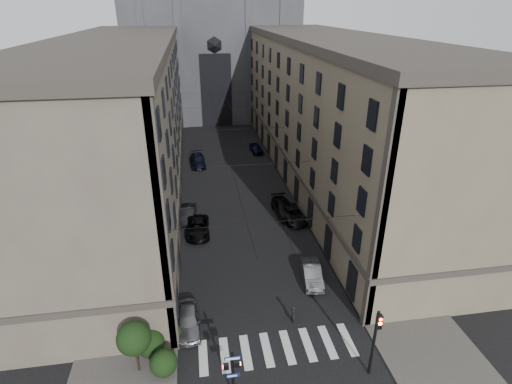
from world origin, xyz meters
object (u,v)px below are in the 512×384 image
car_right_far (256,148)px  pedestrian (293,314)px  pedestrian_signal_left (233,372)px  car_left_midfar (198,228)px  car_left_near (188,320)px  car_right_midnear (293,214)px  car_right_midfar (284,208)px  gothic_tower (211,29)px  car_left_midnear (187,214)px  traffic_light_right (375,336)px  car_left_far (198,160)px  car_right_near (312,273)px

car_right_far → pedestrian: (-3.45, -39.34, 0.06)m
pedestrian_signal_left → car_left_midfar: 20.44m
car_right_far → pedestrian: bearing=-100.0°
car_left_near → car_left_midfar: car_left_near is taller
car_left_near → car_right_midnear: 19.31m
pedestrian_signal_left → car_right_midfar: pedestrian_signal_left is taller
gothic_tower → car_left_midnear: (-6.20, -49.96, -17.04)m
traffic_light_right → car_left_midnear: 26.04m
gothic_tower → car_left_near: (-6.20, -66.96, -17.05)m
car_left_far → car_right_near: (9.16, -30.16, -0.03)m
car_left_midnear → car_right_near: size_ratio=1.03×
car_left_midnear → car_right_midfar: 11.12m
gothic_tower → car_left_far: (-4.57, -32.66, -17.03)m
car_left_midfar → car_right_midfar: car_right_midfar is taller
car_left_near → pedestrian: size_ratio=2.83×
pedestrian_signal_left → car_left_near: bearing=112.5°
car_left_midnear → car_right_far: 24.50m
car_right_far → traffic_light_right: bearing=-94.4°
car_left_midfar → car_right_far: car_left_midfar is taller
traffic_light_right → car_left_midfar: size_ratio=1.00×
car_left_near → traffic_light_right: bearing=-29.2°
car_left_near → car_left_far: 34.33m
pedestrian_signal_left → car_right_near: 13.47m
car_left_far → car_right_near: size_ratio=1.19×
pedestrian_signal_left → car_left_far: pedestrian_signal_left is taller
car_right_midnear → car_right_midfar: (-0.73, 1.53, 0.07)m
car_left_far → pedestrian: (6.29, -34.94, 0.00)m
car_right_midnear → car_right_midfar: size_ratio=0.95×
car_left_near → car_left_midfar: size_ratio=0.84×
gothic_tower → car_left_far: gothic_tower is taller
car_left_midfar → car_right_midfar: bearing=17.9°
traffic_light_right → car_right_near: bearing=95.6°
car_left_near → car_right_far: (11.38, 38.69, -0.03)m
traffic_light_right → car_right_midfar: bearing=91.7°
pedestrian_signal_left → car_right_midfar: 24.80m
car_right_midfar → pedestrian_signal_left: bearing=-113.5°
car_left_midfar → car_right_far: bearing=69.0°
traffic_light_right → car_left_near: 13.52m
pedestrian → car_left_midnear: bearing=4.2°
car_right_near → car_right_midnear: car_right_near is taller
car_left_midfar → car_right_far: size_ratio=1.24×
car_left_midnear → gothic_tower: bearing=90.9°
car_right_midnear → pedestrian: 16.37m
gothic_tower → car_right_midnear: size_ratio=11.55×
car_right_far → car_right_midfar: bearing=-95.7°
car_left_midnear → car_right_midnear: 11.98m
car_right_far → car_left_midfar: bearing=-117.5°
pedestrian_signal_left → car_left_midfar: size_ratio=0.77×
pedestrian_signal_left → car_right_near: size_ratio=0.89×
car_right_near → car_right_midfar: bearing=95.9°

